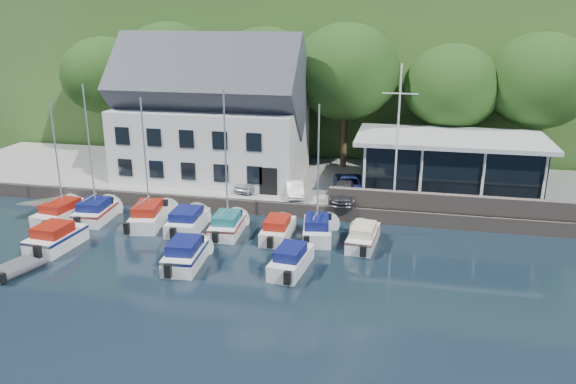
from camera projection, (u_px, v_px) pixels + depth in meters
name	position (u px, v px, depth m)	size (l,w,h in m)	color
ground	(238.00, 290.00, 28.46)	(180.00, 180.00, 0.00)	black
quay	(302.00, 183.00, 44.60)	(60.00, 13.00, 1.00)	gray
quay_face	(285.00, 210.00, 38.55)	(60.00, 0.30, 1.00)	#5E544B
hillside	(358.00, 51.00, 83.75)	(160.00, 75.00, 16.00)	#2C511E
harbor_building	(212.00, 121.00, 43.59)	(14.40, 8.20, 8.70)	silver
club_pavilion	(449.00, 164.00, 40.23)	(13.20, 7.20, 4.10)	black
seawall	(467.00, 205.00, 36.19)	(18.00, 0.50, 1.20)	#5E544B
gangway	(54.00, 209.00, 40.13)	(1.20, 6.00, 1.40)	silver
car_silver	(253.00, 182.00, 41.12)	(1.41, 3.50, 1.19)	silver
car_white	(295.00, 188.00, 39.80)	(1.18, 3.37, 1.11)	silver
car_dgrey	(344.00, 192.00, 38.76)	(1.68, 4.14, 1.20)	#2F2E33
car_blue	(349.00, 185.00, 39.95)	(1.64, 4.15, 1.42)	navy
flagpole	(397.00, 137.00, 36.52)	(2.25, 0.20, 9.38)	silver
tree_0	(106.00, 95.00, 51.27)	(7.64, 7.64, 10.45)	#163710
tree_1	(171.00, 90.00, 49.63)	(8.59, 8.59, 11.74)	#163710
tree_2	(266.00, 96.00, 47.36)	(8.34, 8.34, 11.39)	#163710
tree_3	(345.00, 97.00, 45.63)	(8.60, 8.60, 11.75)	#163710
tree_4	(450.00, 110.00, 44.39)	(7.46, 7.46, 10.19)	#163710
tree_5	(536.00, 106.00, 43.27)	(8.13, 8.13, 11.11)	#163710
boat_r1_0	(57.00, 158.00, 36.68)	(1.98, 6.40, 8.71)	silver
boat_r1_1	(90.00, 156.00, 36.76)	(2.09, 5.39, 8.91)	silver
boat_r1_2	(145.00, 157.00, 35.93)	(1.94, 6.37, 9.22)	silver
boat_r1_3	(188.00, 219.00, 36.19)	(2.08, 5.57, 1.44)	silver
boat_r1_4	(226.00, 169.00, 34.56)	(1.87, 5.45, 8.39)	silver
boat_r1_5	(278.00, 227.00, 34.83)	(1.73, 5.33, 1.40)	silver
boat_r1_6	(318.00, 169.00, 33.60)	(1.85, 5.37, 9.00)	silver
boat_r1_7	(363.00, 234.00, 33.81)	(1.67, 5.61, 1.35)	silver
boat_r2_0	(56.00, 236.00, 33.32)	(2.17, 5.26, 1.56)	silver
boat_r2_2	(186.00, 252.00, 31.10)	(1.91, 5.58, 1.55)	silver
boat_r2_3	(291.00, 258.00, 30.47)	(1.69, 5.52, 1.45)	silver
dinghy_1	(13.00, 268.00, 30.11)	(1.76, 2.93, 0.68)	#3D3D42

